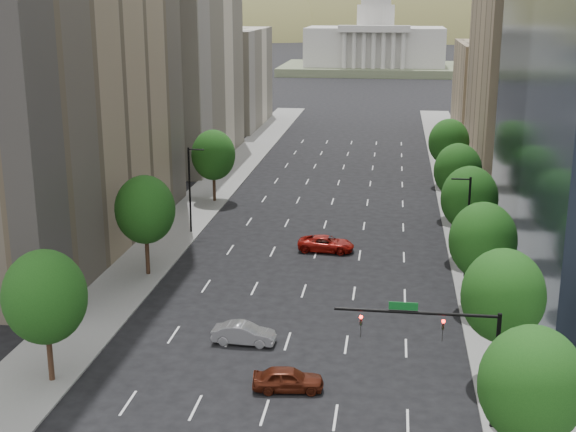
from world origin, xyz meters
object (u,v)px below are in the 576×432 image
at_px(car_silver, 244,334).
at_px(car_red_far, 326,244).
at_px(traffic_signal, 452,342).
at_px(capitol, 375,46).
at_px(car_maroon, 288,379).

relative_size(car_silver, car_red_far, 0.83).
relative_size(traffic_signal, car_red_far, 1.70).
xyz_separation_m(capitol, car_maroon, (1.00, -216.79, -7.83)).
relative_size(capitol, car_silver, 13.44).
distance_m(capitol, car_silver, 210.60).
relative_size(traffic_signal, capitol, 0.15).
bearing_deg(car_maroon, traffic_signal, -113.57).
height_order(capitol, car_silver, capitol).
relative_size(capitol, car_red_far, 11.17).
relative_size(traffic_signal, car_maroon, 2.07).
bearing_deg(car_silver, capitol, 1.47).
distance_m(traffic_signal, car_maroon, 10.90).
bearing_deg(traffic_signal, car_red_far, 107.32).
bearing_deg(car_silver, car_red_far, -7.94).
bearing_deg(capitol, car_silver, -90.82).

